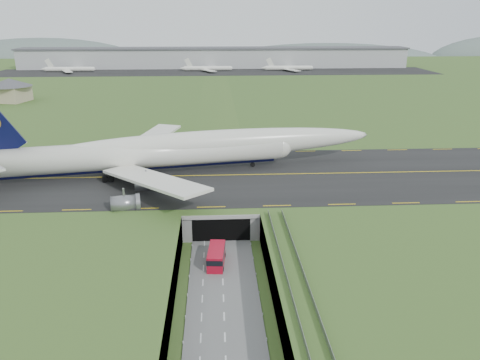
{
  "coord_description": "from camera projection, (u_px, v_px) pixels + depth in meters",
  "views": [
    {
      "loc": [
        -0.86,
        -79.51,
        44.15
      ],
      "look_at": [
        4.52,
        20.0,
        9.31
      ],
      "focal_mm": 35.0,
      "sensor_mm": 36.0,
      "label": 1
    }
  ],
  "objects": [
    {
      "name": "jumbo_jet",
      "position": [
        171.0,
        151.0,
        118.68
      ],
      "size": [
        105.05,
        64.92,
        21.82
      ],
      "rotation": [
        0.0,
        0.0,
        0.18
      ],
      "color": "white",
      "rests_on": "ground"
    },
    {
      "name": "taxiway",
      "position": [
        219.0,
        175.0,
        118.65
      ],
      "size": [
        800.0,
        44.0,
        0.18
      ],
      "primitive_type": "cube",
      "color": "black",
      "rests_on": "airfield_deck"
    },
    {
      "name": "distant_hills",
      "position": [
        275.0,
        64.0,
        499.47
      ],
      "size": [
        700.0,
        91.0,
        60.0
      ],
      "color": "#576861",
      "rests_on": "ground"
    },
    {
      "name": "trench_road",
      "position": [
        223.0,
        281.0,
        82.45
      ],
      "size": [
        12.0,
        75.0,
        0.2
      ],
      "primitive_type": "cube",
      "color": "slate",
      "rests_on": "ground"
    },
    {
      "name": "cargo_terminal",
      "position": [
        215.0,
        57.0,
        367.16
      ],
      "size": [
        320.0,
        67.0,
        15.6
      ],
      "color": "#B2B2B2",
      "rests_on": "ground"
    },
    {
      "name": "tunnel_portal",
      "position": [
        221.0,
        210.0,
        104.21
      ],
      "size": [
        17.0,
        22.3,
        6.0
      ],
      "color": "gray",
      "rests_on": "ground"
    },
    {
      "name": "guideway",
      "position": [
        297.0,
        290.0,
        70.35
      ],
      "size": [
        3.0,
        53.0,
        7.05
      ],
      "color": "#A8A8A3",
      "rests_on": "ground"
    },
    {
      "name": "service_building",
      "position": [
        10.0,
        88.0,
        220.05
      ],
      "size": [
        24.14,
        24.14,
        10.95
      ],
      "rotation": [
        0.0,
        0.0,
        -0.23
      ],
      "color": "tan",
      "rests_on": "ground"
    },
    {
      "name": "airfield_deck",
      "position": [
        222.0,
        247.0,
        88.56
      ],
      "size": [
        800.0,
        800.0,
        6.0
      ],
      "primitive_type": "cube",
      "color": "gray",
      "rests_on": "ground"
    },
    {
      "name": "ground",
      "position": [
        222.0,
        261.0,
        89.55
      ],
      "size": [
        900.0,
        900.0,
        0.0
      ],
      "primitive_type": "plane",
      "color": "#335823",
      "rests_on": "ground"
    },
    {
      "name": "shuttle_tram",
      "position": [
        216.0,
        256.0,
        87.54
      ],
      "size": [
        3.65,
        8.11,
        3.21
      ],
      "rotation": [
        0.0,
        0.0,
        -0.09
      ],
      "color": "#AC0B21",
      "rests_on": "ground"
    }
  ]
}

